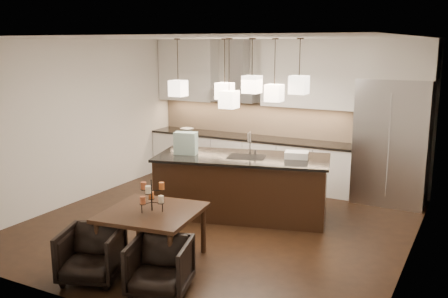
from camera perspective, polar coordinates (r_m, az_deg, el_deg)
The scene contains 37 objects.
floor at distance 7.73m, azimuth -0.70°, elevation -8.71°, with size 5.50×5.50×0.02m, color black.
ceiling at distance 7.23m, azimuth -0.76°, elevation 12.67°, with size 5.50×5.50×0.02m, color white.
wall_back at distance 9.83m, azimuth 7.03°, elevation 4.17°, with size 5.50×0.02×2.80m, color silver.
wall_front at distance 5.16m, azimuth -15.61°, elevation -3.33°, with size 5.50×0.02×2.80m, color silver.
wall_left at distance 8.99m, azimuth -16.38°, elevation 3.04°, with size 0.02×5.50×2.80m, color silver.
wall_right at distance 6.52m, azimuth 21.07°, elevation -0.54°, with size 0.02×5.50×2.80m, color silver.
refrigerator at distance 8.99m, azimuth 18.67°, elevation 0.78°, with size 1.20×0.72×2.15m, color #B7B7BA.
fridge_panel at distance 8.84m, azimuth 19.29°, elevation 9.72°, with size 1.26×0.72×0.65m, color silver.
lower_cabinets at distance 9.95m, azimuth 2.84°, elevation -1.29°, with size 4.21×0.62×0.88m, color silver.
countertop at distance 9.86m, azimuth 2.87°, elevation 1.32°, with size 4.21×0.66×0.04m, color black.
backsplash at distance 10.07m, azimuth 3.62°, elevation 3.47°, with size 4.21×0.02×0.63m, color #D0B190.
upper_cab_left at distance 10.53m, azimuth -4.11°, elevation 8.98°, with size 1.25×0.35×1.25m, color silver.
upper_cab_right at distance 9.40m, azimuth 9.91°, elevation 8.47°, with size 1.86×0.35×1.25m, color silver.
hood_canopy at distance 9.91m, azimuth 1.46°, elevation 6.18°, with size 0.90×0.52×0.24m, color #B7B7BA.
hood_chimney at distance 9.97m, azimuth 1.77°, elevation 9.67°, with size 0.30×0.28×0.96m, color #B7B7BA.
fruit_bowl at distance 10.47m, azimuth -4.25°, elevation 2.22°, with size 0.26×0.26×0.06m, color silver.
island_body at distance 8.02m, azimuth 2.08°, elevation -4.38°, with size 2.64×1.05×0.93m, color black.
island_top at distance 7.90m, azimuth 2.10°, elevation -1.00°, with size 2.72×1.14×0.04m, color black.
faucet at distance 7.93m, azimuth 3.01°, elevation 0.69°, with size 0.11×0.25×0.40m, color silver, non-canonical shape.
tote_bag at distance 8.04m, azimuth -4.40°, elevation 0.67°, with size 0.36×0.19×0.36m, color #21523C.
food_container at distance 7.84m, azimuth 8.30°, elevation -0.67°, with size 0.36×0.25×0.11m, color silver.
dining_table at distance 6.45m, azimuth -8.13°, elevation -9.83°, with size 1.13×1.13×0.68m, color black, non-canonical shape.
candelabra at distance 6.27m, azimuth -8.28°, elevation -5.24°, with size 0.33×0.33×0.40m, color black, non-canonical shape.
candle_a at distance 6.22m, azimuth -7.23°, elevation -5.71°, with size 0.07×0.07×0.09m, color beige.
candle_b at distance 6.40m, azimuth -8.31°, elevation -5.24°, with size 0.07×0.07×0.09m, color #BC5D27.
candle_c at distance 6.22m, azimuth -9.26°, elevation -5.79°, with size 0.07×0.07×0.09m, color #B05633.
candle_d at distance 6.26m, azimuth -7.15°, elevation -4.21°, with size 0.07×0.07×0.09m, color #BC5D27.
candle_e at distance 6.31m, azimuth -9.18°, elevation -4.15°, with size 0.07×0.07×0.09m, color #B05633.
candle_f at distance 6.13m, azimuth -8.68°, elevation -4.61°, with size 0.07×0.07×0.09m, color beige.
armchair_left at distance 6.15m, azimuth -14.91°, elevation -11.56°, with size 0.66×0.68×0.62m, color black.
armchair_right at distance 5.72m, azimuth -7.34°, elevation -13.16°, with size 0.65×0.67×0.61m, color black.
pendant_a at distance 8.26m, azimuth -5.26°, elevation 6.92°, with size 0.24×0.24×0.26m, color beige.
pendant_b at distance 7.98m, azimuth 0.07°, elevation 6.65°, with size 0.24×0.24×0.26m, color beige.
pendant_c at distance 7.51m, azimuth 3.21°, elevation 7.38°, with size 0.24×0.24×0.26m, color beige.
pendant_d at distance 7.69m, azimuth 5.76°, elevation 6.39°, with size 0.24×0.24×0.26m, color beige.
pendant_e at distance 7.27m, azimuth 8.56°, elevation 7.26°, with size 0.24×0.24×0.26m, color beige.
pendant_f at distance 7.50m, azimuth 0.58°, elevation 5.68°, with size 0.24×0.24×0.26m, color beige.
Camera 1 is at (3.47, -6.34, 2.73)m, focal length 40.00 mm.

